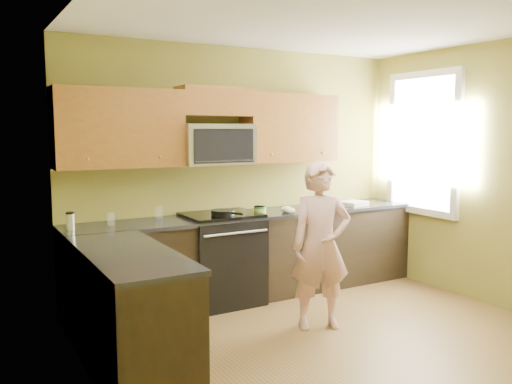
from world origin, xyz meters
TOP-DOWN VIEW (x-y plane):
  - floor at (0.00, 0.00)m, footprint 4.00×4.00m
  - ceiling at (0.00, 0.00)m, footprint 4.00×4.00m
  - wall_back at (0.00, 2.00)m, footprint 4.00×0.00m
  - wall_left at (-2.00, 0.00)m, footprint 0.00×4.00m
  - cabinet_back_run at (0.00, 1.70)m, footprint 4.00×0.60m
  - cabinet_left_run at (-1.70, 0.60)m, footprint 0.60×1.60m
  - countertop_back at (0.00, 1.69)m, footprint 4.00×0.62m
  - countertop_left at (-1.69, 0.60)m, footprint 0.62×1.60m
  - stove at (-0.40, 1.68)m, footprint 0.76×0.65m
  - microwave at (-0.40, 1.80)m, footprint 0.76×0.40m
  - upper_cab_left at (-1.39, 1.83)m, footprint 1.22×0.33m
  - upper_cab_right at (0.54, 1.83)m, footprint 1.12×0.33m
  - upper_cab_over_mw at (-0.40, 1.83)m, footprint 0.76×0.33m
  - window at (1.98, 1.20)m, footprint 0.06×1.06m
  - woman at (0.08, 0.60)m, footprint 0.65×0.53m
  - frying_pan at (-0.43, 1.57)m, footprint 0.38×0.49m
  - butter_tub at (0.04, 1.64)m, footprint 0.16×0.16m
  - toast_slice at (0.59, 1.49)m, footprint 0.12×0.12m
  - napkin_a at (0.32, 1.48)m, footprint 0.14×0.15m
  - napkin_b at (0.33, 1.56)m, footprint 0.14×0.15m
  - dish_towel at (1.29, 1.60)m, footprint 0.35×0.31m
  - travel_mug at (-1.90, 1.67)m, footprint 0.09×0.09m
  - glass_a at (-1.53, 1.71)m, footprint 0.08×0.08m
  - glass_b at (-1.01, 1.86)m, footprint 0.09×0.09m

SIDE VIEW (x-z plane):
  - floor at x=0.00m, z-range 0.00..0.00m
  - cabinet_back_run at x=0.00m, z-range 0.00..0.88m
  - cabinet_left_run at x=-1.70m, z-range 0.00..0.88m
  - stove at x=-0.40m, z-range 0.00..0.95m
  - woman at x=0.08m, z-range 0.00..1.52m
  - countertop_back at x=0.00m, z-range 0.88..0.92m
  - countertop_left at x=-1.69m, z-range 0.88..0.92m
  - butter_tub at x=0.04m, z-range 0.87..0.97m
  - travel_mug at x=-1.90m, z-range 0.84..1.00m
  - toast_slice at x=0.59m, z-range 0.92..0.93m
  - dish_towel at x=1.29m, z-range 0.92..0.97m
  - frying_pan at x=-0.43m, z-range 0.92..0.98m
  - napkin_a at x=0.32m, z-range 0.92..0.98m
  - napkin_b at x=0.33m, z-range 0.92..0.99m
  - glass_a at x=-1.53m, z-range 0.92..1.04m
  - glass_b at x=-1.01m, z-range 0.92..1.04m
  - wall_back at x=0.00m, z-range -0.65..3.35m
  - wall_left at x=-2.00m, z-range -0.65..3.35m
  - microwave at x=-0.40m, z-range 1.24..1.66m
  - upper_cab_left at x=-1.39m, z-range 1.07..1.82m
  - upper_cab_right at x=0.54m, z-range 1.07..1.82m
  - window at x=1.98m, z-range 0.82..2.48m
  - upper_cab_over_mw at x=-0.40m, z-range 1.95..2.25m
  - ceiling at x=0.00m, z-range 2.70..2.70m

